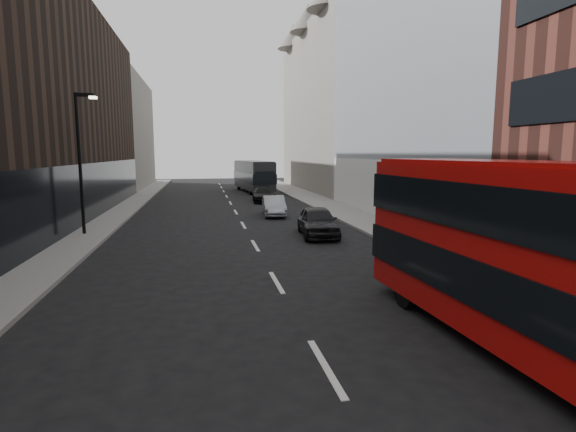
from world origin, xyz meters
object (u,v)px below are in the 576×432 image
grey_bus (253,175)px  car_c (263,195)px  red_bus (528,250)px  car_b (274,206)px  street_lamp (81,154)px  car_a (318,221)px

grey_bus → car_c: size_ratio=2.48×
red_bus → car_b: 22.00m
street_lamp → grey_bus: street_lamp is taller
red_bus → car_a: (-0.80, 14.04, -1.49)m
grey_bus → car_b: bearing=-98.5°
street_lamp → grey_bus: size_ratio=0.66×
car_a → car_c: bearing=97.5°
red_bus → car_a: red_bus is taller
red_bus → grey_bus: size_ratio=0.96×
grey_bus → car_a: (0.24, -26.88, -1.04)m
street_lamp → car_a: street_lamp is taller
street_lamp → car_b: street_lamp is taller
grey_bus → car_a: size_ratio=2.38×
street_lamp → red_bus: (12.46, -16.16, -1.93)m
car_b → car_c: (0.42, 8.74, -0.05)m
red_bus → car_b: red_bus is taller
car_b → car_c: 8.75m
red_bus → car_c: (-1.40, 30.60, -1.63)m
car_c → grey_bus: bearing=92.4°
grey_bus → car_b: 19.10m
grey_bus → car_c: 10.39m
street_lamp → grey_bus: 27.37m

